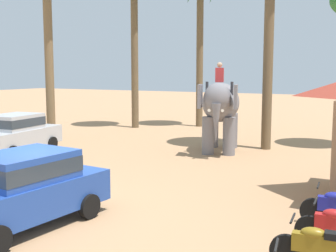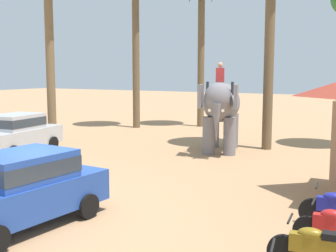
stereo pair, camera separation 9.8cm
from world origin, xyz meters
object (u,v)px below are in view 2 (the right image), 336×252
car_parked_far_side (17,132)px  elephant_with_mahout (221,107)px  car_sedan_foreground (21,187)px  motorcycle_mid_row (319,248)px

car_parked_far_side → elephant_with_mahout: size_ratio=1.06×
car_sedan_foreground → motorcycle_mid_row: size_ratio=2.34×
car_parked_far_side → motorcycle_mid_row: size_ratio=2.37×
elephant_with_mahout → motorcycle_mid_row: size_ratio=2.23×
car_sedan_foreground → car_parked_far_side: bearing=138.7°
car_sedan_foreground → elephant_with_mahout: elephant_with_mahout is taller
car_sedan_foreground → car_parked_far_side: same height
car_sedan_foreground → motorcycle_mid_row: 6.38m
car_sedan_foreground → car_parked_far_side: (-7.10, 6.23, 0.00)m
motorcycle_mid_row → car_parked_far_side: bearing=158.2°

